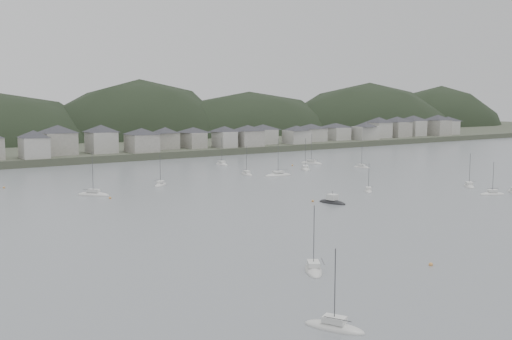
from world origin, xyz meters
TOP-DOWN VIEW (x-y plane):
  - ground at (0.00, 0.00)m, footprint 900.00×900.00m
  - far_shore_land at (0.00, 295.00)m, footprint 900.00×250.00m
  - forested_ridge at (4.83, 269.40)m, footprint 851.55×103.94m
  - waterfront_town at (50.59, 183.34)m, footprint 451.48×28.46m
  - moored_fleet at (-5.41, 68.27)m, footprint 269.02×165.74m
  - motor_launch_far at (4.64, 47.75)m, footprint 4.36×8.32m
  - mooring_buoys at (-4.54, 54.76)m, footprint 193.78×128.72m

SIDE VIEW (x-z plane):
  - forested_ridge at x=4.83m, z-range -62.57..40.00m
  - ground at x=0.00m, z-range 0.00..0.00m
  - mooring_buoys at x=-4.54m, z-range -0.20..0.50m
  - moored_fleet at x=-5.41m, z-range -6.63..6.98m
  - motor_launch_far at x=4.64m, z-range -1.65..2.24m
  - far_shore_land at x=0.00m, z-range 0.00..3.00m
  - waterfront_town at x=50.59m, z-range 2.20..15.12m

